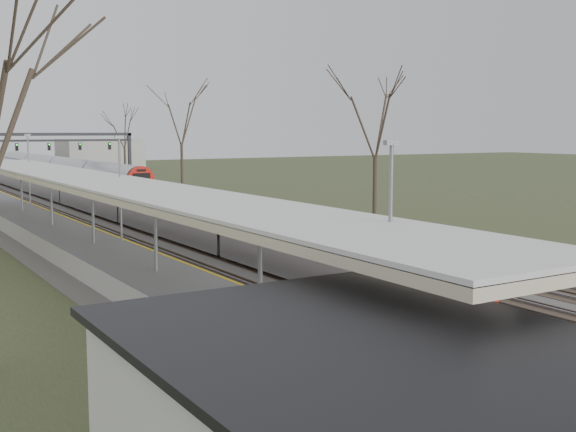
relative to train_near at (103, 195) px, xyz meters
The scene contains 8 objects.
track_bed 3.34m from the train_near, 23.95° to the left, with size 24.00×160.00×0.22m.
platform 17.57m from the train_near, 111.93° to the right, with size 3.50×69.00×1.00m, color #9E9B93.
canopy 21.93m from the train_near, 107.49° to the right, with size 4.10×50.00×3.11m.
signal_gantry 31.53m from the train_near, 84.89° to the left, with size 21.00×0.59×6.08m.
tree_east_far 21.08m from the train_near, 35.51° to the right, with size 5.00×5.00×10.30m.
train_near is the anchor object (origin of this frame).
train_far 41.33m from the train_near, 80.25° to the left, with size 2.62×60.21×3.05m.
passenger 44.31m from the train_near, 97.35° to the right, with size 0.68×0.45×1.87m, color navy.
Camera 1 is at (-18.78, 0.64, 6.28)m, focal length 45.00 mm.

